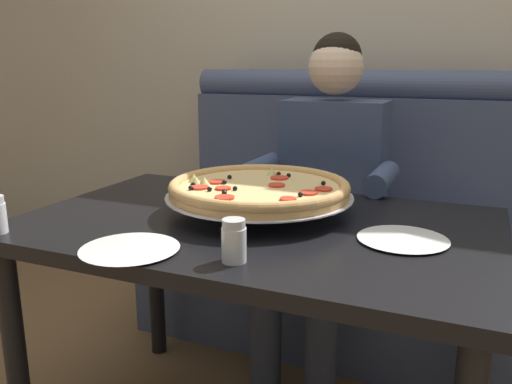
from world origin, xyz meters
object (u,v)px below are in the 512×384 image
object	(u,v)px
diner_main	(326,183)
pizza	(259,189)
booth_bench	(334,239)
shaker_oregano	(234,244)
plate_near_right	(130,246)
dining_table	(256,250)
plate_near_left	(403,237)

from	to	relation	value
diner_main	pizza	size ratio (longest dim) A/B	2.33
booth_bench	pizza	distance (m)	0.91
shaker_oregano	pizza	bearing A→B (deg)	104.86
diner_main	pizza	xyz separation A→B (m)	(-0.05, -0.54, 0.09)
booth_bench	shaker_oregano	distance (m)	1.25
booth_bench	plate_near_right	distance (m)	1.29
booth_bench	diner_main	xyz separation A→B (m)	(0.03, -0.27, 0.31)
pizza	plate_near_right	size ratio (longest dim) A/B	2.33
diner_main	pizza	world-z (taller)	diner_main
dining_table	plate_near_left	bearing A→B (deg)	-2.12
diner_main	plate_near_left	xyz separation A→B (m)	(0.38, -0.64, 0.03)
plate_near_left	plate_near_right	size ratio (longest dim) A/B	0.96
booth_bench	plate_near_right	xyz separation A→B (m)	(-0.18, -1.23, 0.34)
booth_bench	plate_near_right	world-z (taller)	booth_bench
booth_bench	diner_main	distance (m)	0.41
dining_table	shaker_oregano	world-z (taller)	shaker_oregano
diner_main	plate_near_left	bearing A→B (deg)	-59.42
plate_near_right	diner_main	bearing A→B (deg)	77.92
diner_main	pizza	distance (m)	0.55
pizza	shaker_oregano	xyz separation A→B (m)	(0.10, -0.38, -0.03)
booth_bench	shaker_oregano	size ratio (longest dim) A/B	15.77
diner_main	shaker_oregano	distance (m)	0.93
booth_bench	pizza	xyz separation A→B (m)	(-0.02, -0.81, 0.41)
shaker_oregano	plate_near_right	bearing A→B (deg)	-172.56
diner_main	pizza	bearing A→B (deg)	-95.39
booth_bench	plate_near_left	xyz separation A→B (m)	(0.40, -0.90, 0.34)
shaker_oregano	booth_bench	bearing A→B (deg)	93.81
booth_bench	plate_near_left	distance (m)	1.05
shaker_oregano	diner_main	bearing A→B (deg)	93.12
booth_bench	dining_table	xyz separation A→B (m)	(0.00, -0.89, 0.24)
pizza	diner_main	bearing A→B (deg)	84.61
booth_bench	diner_main	size ratio (longest dim) A/B	1.21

